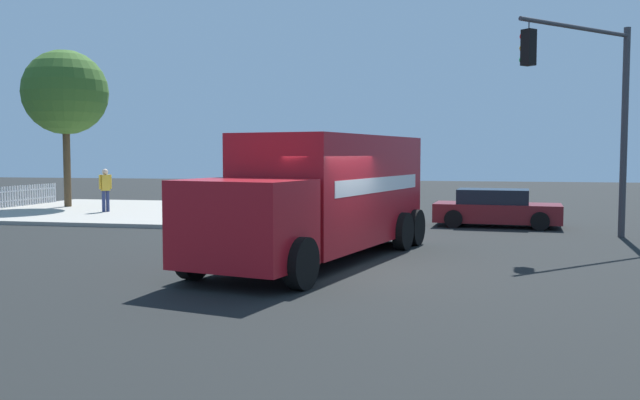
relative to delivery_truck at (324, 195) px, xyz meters
The scene contains 8 objects.
ground_plane 2.30m from the delivery_truck, 32.28° to the left, with size 100.00×100.00×0.00m, color black.
sidewalk_corner_near 15.83m from the delivery_truck, 133.65° to the right, with size 11.14×11.14×0.14m, color #9E998E.
delivery_truck is the anchor object (origin of this frame).
traffic_light_primary 9.03m from the delivery_truck, 126.26° to the left, with size 3.56×3.49×6.34m.
sedan_maroon 9.60m from the delivery_truck, 152.69° to the left, with size 2.31×4.43×1.31m.
pedestrian_near_corner 14.87m from the delivery_truck, 130.49° to the right, with size 0.42×0.39×1.78m.
picket_fence_run 19.98m from the delivery_truck, 123.03° to the right, with size 6.94×0.05×0.95m.
shade_tree_near 19.06m from the delivery_truck, 129.33° to the right, with size 3.81×3.81×7.09m.
Camera 1 is at (14.62, 2.47, 2.55)m, focal length 38.24 mm.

